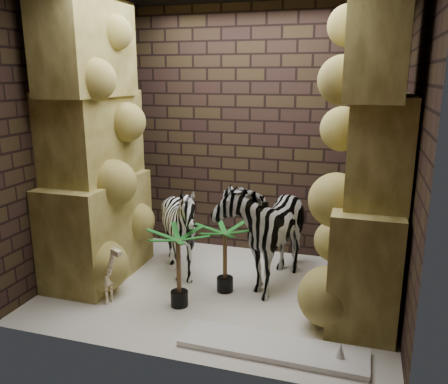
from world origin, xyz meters
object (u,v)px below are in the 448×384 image
(giraffe_toy, at_px, (102,271))
(zebra_right, at_px, (266,219))
(surfboard, at_px, (272,348))
(palm_back, at_px, (179,268))
(zebra_left, at_px, (181,234))
(palm_front, at_px, (225,258))

(giraffe_toy, bearing_deg, zebra_right, 49.99)
(surfboard, bearing_deg, palm_back, 155.64)
(zebra_left, height_order, surfboard, zebra_left)
(palm_front, xyz_separation_m, palm_back, (-0.33, -0.43, 0.02))
(palm_back, bearing_deg, surfboard, -25.11)
(zebra_left, bearing_deg, giraffe_toy, -114.98)
(zebra_right, height_order, zebra_left, zebra_right)
(palm_back, relative_size, surfboard, 0.51)
(zebra_right, distance_m, zebra_left, 0.95)
(zebra_left, bearing_deg, surfboard, -31.59)
(giraffe_toy, height_order, palm_front, palm_front)
(surfboard, bearing_deg, giraffe_toy, 169.72)
(giraffe_toy, bearing_deg, zebra_left, 71.76)
(palm_back, xyz_separation_m, surfboard, (1.01, -0.48, -0.37))
(palm_front, relative_size, palm_back, 0.94)
(palm_front, relative_size, surfboard, 0.48)
(palm_back, bearing_deg, zebra_right, 50.27)
(zebra_right, distance_m, surfboard, 1.50)
(zebra_right, xyz_separation_m, palm_front, (-0.35, -0.38, -0.34))
(zebra_left, relative_size, palm_back, 1.41)
(zebra_right, bearing_deg, giraffe_toy, -137.49)
(zebra_left, height_order, palm_front, zebra_left)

